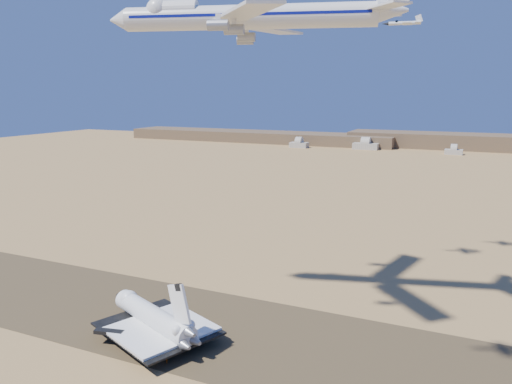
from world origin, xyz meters
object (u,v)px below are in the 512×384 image
at_px(crew_a, 152,346).
at_px(crew_c, 167,360).
at_px(shuttle, 153,319).
at_px(crew_b, 168,352).
at_px(chase_jet_c, 348,16).
at_px(chase_jet_d, 404,23).
at_px(carrier_747, 239,17).

xyz_separation_m(crew_a, crew_c, (7.57, -4.27, -0.16)).
bearing_deg(crew_c, shuttle, -22.97).
bearing_deg(crew_b, crew_a, 60.68).
distance_m(shuttle, chase_jet_c, 119.28).
distance_m(crew_c, chase_jet_c, 126.50).
xyz_separation_m(crew_a, chase_jet_d, (46.81, 97.72, 92.53)).
bearing_deg(chase_jet_c, crew_a, -130.31).
bearing_deg(crew_b, chase_jet_c, -38.80).
bearing_deg(chase_jet_d, chase_jet_c, -134.68).
xyz_separation_m(crew_a, crew_b, (5.67, -0.83, -0.05)).
bearing_deg(chase_jet_c, chase_jet_d, 32.69).
xyz_separation_m(shuttle, chase_jet_c, (35.02, 71.54, 88.79)).
bearing_deg(carrier_747, crew_a, -124.98).
height_order(shuttle, chase_jet_d, chase_jet_d).
height_order(chase_jet_c, chase_jet_d, chase_jet_c).
bearing_deg(crew_a, crew_c, -121.46).
xyz_separation_m(shuttle, crew_c, (11.70, -10.55, -4.59)).
distance_m(crew_a, crew_b, 5.73).
xyz_separation_m(crew_b, chase_jet_c, (25.21, 78.64, 93.27)).
relative_size(shuttle, crew_c, 25.94).
xyz_separation_m(carrier_747, chase_jet_c, (19.60, 46.25, 4.99)).
xyz_separation_m(crew_a, chase_jet_c, (30.88, 77.82, 93.22)).
height_order(carrier_747, crew_c, carrier_747).
relative_size(crew_c, chase_jet_d, 0.11).
distance_m(crew_b, chase_jet_c, 124.58).
distance_m(shuttle, crew_b, 12.91).
relative_size(carrier_747, crew_a, 44.27).
bearing_deg(crew_b, chase_jet_d, -43.68).
distance_m(carrier_747, chase_jet_c, 50.48).
bearing_deg(crew_c, carrier_747, -76.85).
bearing_deg(crew_c, chase_jet_c, -86.79).
xyz_separation_m(shuttle, crew_b, (9.80, -7.10, -4.48)).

